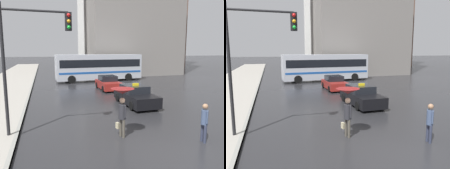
{
  "view_description": "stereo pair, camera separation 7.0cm",
  "coord_description": "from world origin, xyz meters",
  "views": [
    {
      "loc": [
        -4.16,
        -6.74,
        3.85
      ],
      "look_at": [
        0.63,
        8.47,
        1.4
      ],
      "focal_mm": 35.0,
      "sensor_mm": 36.0,
      "label": 1
    },
    {
      "loc": [
        -4.09,
        -6.76,
        3.85
      ],
      "look_at": [
        0.63,
        8.47,
        1.4
      ],
      "focal_mm": 35.0,
      "sensor_mm": 36.0,
      "label": 2
    }
  ],
  "objects": [
    {
      "name": "sedan_red",
      "position": [
        2.01,
        14.17,
        0.64
      ],
      "size": [
        1.91,
        4.01,
        1.39
      ],
      "rotation": [
        0.0,
        0.0,
        3.14
      ],
      "color": "maroon",
      "rests_on": "ground_plane"
    },
    {
      "name": "ground_plane",
      "position": [
        0.0,
        0.0,
        0.0
      ],
      "size": [
        300.0,
        300.0,
        0.0
      ],
      "primitive_type": "plane",
      "color": "#262628"
    },
    {
      "name": "traffic_light",
      "position": [
        -4.64,
        3.43,
        4.02
      ],
      "size": [
        2.97,
        0.38,
        5.85
      ],
      "color": "black",
      "rests_on": "ground_plane"
    },
    {
      "name": "monument_cross",
      "position": [
        1.96,
        29.69,
        11.35
      ],
      "size": [
        8.8,
        0.9,
        20.01
      ],
      "color": "white",
      "rests_on": "ground_plane"
    },
    {
      "name": "city_bus",
      "position": [
        2.79,
        20.85,
        1.89
      ],
      "size": [
        11.17,
        3.16,
        3.4
      ],
      "rotation": [
        0.0,
        0.0,
        1.63
      ],
      "color": "#B2B7C1",
      "rests_on": "ground_plane"
    },
    {
      "name": "pedestrian_with_umbrella",
      "position": [
        -0.9,
        2.1,
        1.77
      ],
      "size": [
        1.05,
        1.05,
        2.23
      ],
      "rotation": [
        0.0,
        0.0,
        1.87
      ],
      "color": "#4C473D",
      "rests_on": "ground_plane"
    },
    {
      "name": "taxi",
      "position": [
        2.08,
        7.51,
        0.65
      ],
      "size": [
        1.91,
        4.53,
        1.56
      ],
      "rotation": [
        0.0,
        0.0,
        3.14
      ],
      "color": "black",
      "rests_on": "ground_plane"
    },
    {
      "name": "pedestrian_man",
      "position": [
        2.21,
        0.53,
        0.98
      ],
      "size": [
        0.31,
        0.43,
        1.68
      ],
      "rotation": [
        0.0,
        0.0,
        -1.7
      ],
      "color": "#2D3347",
      "rests_on": "ground_plane"
    }
  ]
}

